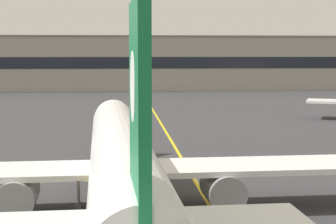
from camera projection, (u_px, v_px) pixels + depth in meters
name	position (u px, v px, depth m)	size (l,w,h in m)	color
taxiway_centreline	(180.00, 156.00, 55.17)	(0.30, 180.00, 0.01)	yellow
airliner_foreground	(122.00, 160.00, 35.08)	(32.14, 41.48, 11.65)	white
safety_cone_by_nose_gear	(123.00, 158.00, 52.57)	(0.44, 0.44, 0.55)	orange
terminal_building	(129.00, 63.00, 145.86)	(120.15, 12.40, 13.72)	#9E998E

